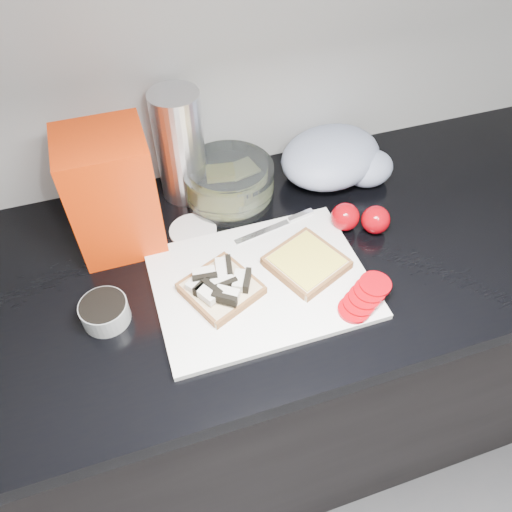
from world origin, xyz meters
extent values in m
cube|color=silver|center=(0.00, 1.50, 1.25)|extent=(3.50, 0.02, 2.50)
cube|color=black|center=(0.00, 1.20, 0.43)|extent=(3.50, 0.60, 0.86)
cube|color=black|center=(0.00, 1.20, 0.88)|extent=(3.50, 0.64, 0.04)
cube|color=white|center=(-0.06, 1.12, 0.91)|extent=(0.40, 0.30, 0.01)
cube|color=#CBB48F|center=(-0.14, 1.12, 0.92)|extent=(0.16, 0.16, 0.02)
cube|color=white|center=(-0.18, 1.14, 0.94)|extent=(0.05, 0.04, 0.02)
cube|color=black|center=(-0.18, 1.14, 0.94)|extent=(0.04, 0.04, 0.02)
cube|color=white|center=(-0.17, 1.15, 0.94)|extent=(0.04, 0.03, 0.02)
cube|color=black|center=(-0.17, 1.15, 0.94)|extent=(0.05, 0.01, 0.02)
cube|color=white|center=(-0.13, 1.15, 0.94)|extent=(0.03, 0.05, 0.02)
cube|color=black|center=(-0.13, 1.15, 0.94)|extent=(0.02, 0.05, 0.02)
cube|color=white|center=(-0.17, 1.10, 0.94)|extent=(0.04, 0.05, 0.02)
cube|color=black|center=(-0.17, 1.10, 0.94)|extent=(0.03, 0.05, 0.02)
cube|color=white|center=(-0.14, 1.12, 0.94)|extent=(0.05, 0.03, 0.02)
cube|color=black|center=(-0.14, 1.12, 0.94)|extent=(0.05, 0.02, 0.02)
cube|color=white|center=(-0.11, 1.12, 0.94)|extent=(0.04, 0.05, 0.02)
cube|color=black|center=(-0.11, 1.12, 0.94)|extent=(0.03, 0.05, 0.02)
cube|color=white|center=(-0.14, 1.09, 0.94)|extent=(0.05, 0.04, 0.02)
cube|color=black|center=(-0.14, 1.09, 0.94)|extent=(0.04, 0.04, 0.02)
cube|color=#CBB48F|center=(0.03, 1.13, 0.92)|extent=(0.17, 0.17, 0.02)
cube|color=#F5E048|center=(0.03, 1.13, 0.93)|extent=(0.15, 0.15, 0.00)
cylinder|color=#A9030C|center=(0.07, 1.00, 0.92)|extent=(0.07, 0.07, 0.01)
cylinder|color=#A9030C|center=(0.09, 1.01, 0.92)|extent=(0.06, 0.06, 0.01)
cylinder|color=#A9030C|center=(0.10, 1.02, 0.92)|extent=(0.07, 0.07, 0.01)
cylinder|color=#A9030C|center=(0.11, 1.03, 0.93)|extent=(0.07, 0.07, 0.01)
cylinder|color=#A9030C|center=(0.13, 1.03, 0.93)|extent=(0.08, 0.08, 0.01)
cube|color=silver|center=(-0.02, 1.24, 0.91)|extent=(0.13, 0.04, 0.00)
cube|color=silver|center=(0.07, 1.26, 0.92)|extent=(0.06, 0.02, 0.01)
cylinder|color=#969B9B|center=(-0.35, 1.13, 0.92)|extent=(0.09, 0.09, 0.04)
cylinder|color=black|center=(-0.35, 1.13, 0.94)|extent=(0.08, 0.08, 0.01)
cylinder|color=silver|center=(-0.15, 1.30, 0.90)|extent=(0.10, 0.10, 0.01)
cylinder|color=silver|center=(-0.05, 1.39, 0.94)|extent=(0.20, 0.20, 0.08)
cube|color=#F5E048|center=(-0.07, 1.39, 0.93)|extent=(0.07, 0.06, 0.04)
cube|color=#FFFC98|center=(-0.02, 1.39, 0.92)|extent=(0.08, 0.07, 0.02)
cube|color=red|center=(-0.29, 1.33, 1.02)|extent=(0.16, 0.15, 0.25)
cylinder|color=silver|center=(-0.14, 1.43, 1.02)|extent=(0.10, 0.10, 0.25)
ellipsoid|color=#A5AFCB|center=(0.19, 1.38, 0.95)|extent=(0.29, 0.26, 0.11)
ellipsoid|color=#A5AFCB|center=(0.27, 1.34, 0.94)|extent=(0.14, 0.13, 0.07)
sphere|color=#A9030C|center=(0.15, 1.22, 0.93)|extent=(0.06, 0.06, 0.06)
sphere|color=#A9030C|center=(0.21, 1.19, 0.93)|extent=(0.06, 0.06, 0.06)
camera|label=1|loc=(-0.26, 0.56, 1.65)|focal=35.00mm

